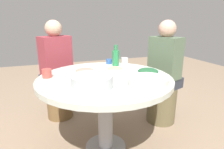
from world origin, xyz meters
TOP-DOWN VIEW (x-y plane):
  - ground at (0.00, 0.00)m, footprint 8.00×8.00m
  - round_dining_table at (0.00, 0.00)m, footprint 1.15×1.15m
  - rice_bowl at (-0.16, -0.21)m, footprint 0.31×0.31m
  - soup_bowl at (0.23, -0.34)m, footprint 0.31×0.29m
  - dish_shrimp at (-0.14, 0.17)m, footprint 0.21×0.21m
  - dish_noodles at (0.15, 0.15)m, footprint 0.21×0.21m
  - dish_greens at (0.38, -0.07)m, footprint 0.25×0.25m
  - green_bottle at (0.23, 0.36)m, footprint 0.07×0.07m
  - tea_cup_near at (0.35, 0.40)m, footprint 0.08×0.08m
  - tea_cup_far at (0.19, 0.47)m, footprint 0.07×0.07m
  - tea_cup_side at (-0.47, 0.14)m, footprint 0.08×0.08m
  - stool_for_diner_left at (0.79, 0.28)m, footprint 0.34×0.34m
  - diner_left at (0.79, 0.28)m, footprint 0.43×0.41m
  - stool_for_diner_right at (-0.36, 0.79)m, footprint 0.31×0.31m
  - diner_right at (-0.36, 0.79)m, footprint 0.43×0.44m

SIDE VIEW (x-z plane):
  - ground at x=0.00m, z-range 0.00..0.00m
  - stool_for_diner_left at x=0.79m, z-range 0.00..0.44m
  - stool_for_diner_right at x=-0.36m, z-range 0.00..0.44m
  - round_dining_table at x=0.00m, z-range 0.24..0.96m
  - dish_noodles at x=0.15m, z-range 0.72..0.76m
  - dish_shrimp at x=-0.14m, z-range 0.72..0.76m
  - dish_greens at x=0.38m, z-range 0.72..0.77m
  - tea_cup_far at x=0.19m, z-range 0.72..0.77m
  - soup_bowl at x=0.23m, z-range 0.72..0.79m
  - diner_left at x=0.79m, z-range 0.37..1.14m
  - diner_right at x=-0.36m, z-range 0.37..1.14m
  - tea_cup_near at x=0.35m, z-range 0.72..0.79m
  - tea_cup_side at x=-0.47m, z-range 0.72..0.80m
  - rice_bowl at x=-0.16m, z-range 0.72..0.81m
  - green_bottle at x=0.23m, z-range 0.70..0.92m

